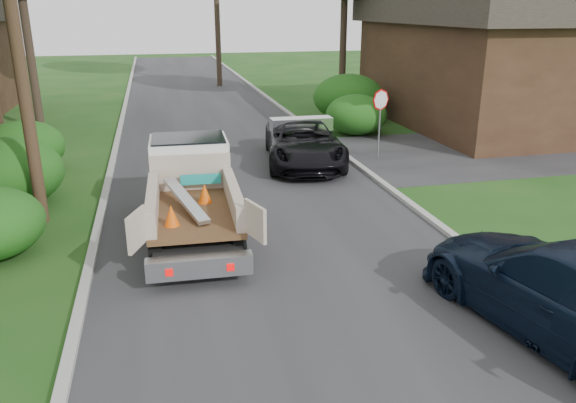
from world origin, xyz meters
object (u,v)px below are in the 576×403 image
(stop_sign, at_px, (380,109))
(flatbed_truck, at_px, (191,184))
(navy_suv, at_px, (568,290))
(house_right, at_px, (500,54))
(black_pickup, at_px, (304,142))
(utility_pole, at_px, (12,7))

(stop_sign, height_order, flatbed_truck, stop_sign)
(flatbed_truck, xyz_separation_m, navy_suv, (5.59, -6.32, -0.30))
(house_right, height_order, flatbed_truck, house_right)
(black_pickup, relative_size, navy_suv, 0.97)
(stop_sign, xyz_separation_m, utility_pole, (-10.68, -4.02, 3.40))
(utility_pole, relative_size, flatbed_truck, 1.83)
(black_pickup, height_order, navy_suv, navy_suv)
(stop_sign, height_order, house_right, house_right)
(house_right, bearing_deg, flatbed_truck, -145.33)
(navy_suv, bearing_deg, stop_sign, -106.82)
(house_right, xyz_separation_m, flatbed_truck, (-14.79, -10.23, -2.05))
(stop_sign, xyz_separation_m, black_pickup, (-2.80, -0.10, -1.02))
(utility_pole, bearing_deg, stop_sign, 20.62)
(utility_pole, bearing_deg, navy_suv, -39.07)
(black_pickup, bearing_deg, stop_sign, 11.37)
(utility_pole, distance_m, navy_suv, 12.72)
(navy_suv, bearing_deg, black_pickup, -92.94)
(stop_sign, bearing_deg, navy_suv, -96.91)
(stop_sign, bearing_deg, flatbed_truck, -143.21)
(utility_pole, distance_m, black_pickup, 9.85)
(stop_sign, relative_size, flatbed_truck, 0.45)
(black_pickup, bearing_deg, house_right, 34.97)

